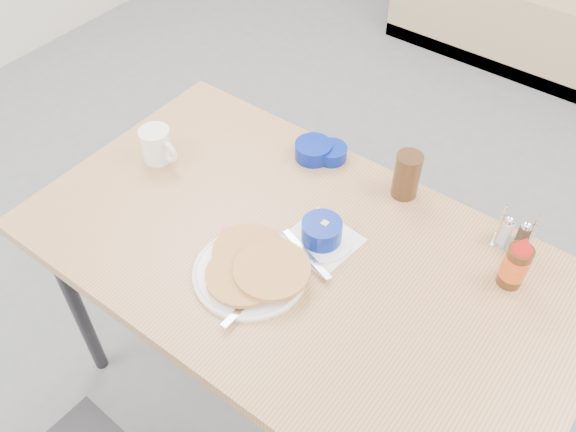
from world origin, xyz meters
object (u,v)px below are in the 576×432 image
Objects in this scene: condiment_caddy at (514,235)px; syrup_bottle at (516,264)px; coffee_mug at (157,145)px; butter_bowl at (313,150)px; amber_tumbler at (407,175)px; pancake_plate at (253,269)px; dining_table at (299,268)px; creamer_bowl at (331,153)px; grits_setting at (321,234)px.

syrup_bottle is (0.04, -0.11, 0.03)m from condiment_caddy.
butter_bowl is at bearing 37.80° from coffee_mug.
amber_tumbler is at bearing 5.23° from butter_bowl.
amber_tumbler is at bearing 168.76° from condiment_caddy.
syrup_bottle is at bearing 34.82° from pancake_plate.
dining_table is 0.37m from butter_bowl.
amber_tumbler is (0.24, 0.00, 0.05)m from creamer_bowl.
pancake_plate is at bearing -108.31° from amber_tumbler.
creamer_bowl is at bearing 29.48° from butter_bowl.
coffee_mug is at bearing -169.35° from syrup_bottle.
amber_tumbler is 0.37m from syrup_bottle.
creamer_bowl is at bearing 100.43° from pancake_plate.
pancake_plate reaches higher than creamer_bowl.
amber_tumbler reaches higher than creamer_bowl.
dining_table is at bearing 67.89° from pancake_plate.
pancake_plate is at bearing -111.70° from grits_setting.
syrup_bottle reaches higher than condiment_caddy.
dining_table is at bearing -151.56° from condiment_caddy.
dining_table is 0.16m from pancake_plate.
butter_bowl is at bearing 128.86° from grits_setting.
condiment_caddy is at bearing 39.68° from dining_table.
grits_setting is 1.23× the size of syrup_bottle.
grits_setting is 1.81× the size of condiment_caddy.
syrup_bottle is (0.45, 0.23, 0.13)m from dining_table.
condiment_caddy is 0.12m from syrup_bottle.
coffee_mug is 1.21× the size of butter_bowl.
grits_setting is 0.46m from syrup_bottle.
creamer_bowl is at bearing 169.20° from syrup_bottle.
butter_bowl is at bearing -150.52° from creamer_bowl.
pancake_plate is 3.33× the size of creamer_bowl.
condiment_caddy is (0.41, 0.34, 0.10)m from dining_table.
pancake_plate is 0.47m from creamer_bowl.
amber_tumbler reaches higher than pancake_plate.
creamer_bowl is 0.56× the size of syrup_bottle.
amber_tumbler reaches higher than coffee_mug.
creamer_bowl is 0.83× the size of condiment_caddy.
creamer_bowl is (-0.16, 0.28, -0.01)m from grits_setting.
pancake_plate reaches higher than butter_bowl.
dining_table is 7.13× the size of grits_setting.
condiment_caddy reaches higher than coffee_mug.
dining_table is 12.89× the size of condiment_caddy.
grits_setting is 0.32m from creamer_bowl.
amber_tumbler is at bearing 74.00° from grits_setting.
coffee_mug reaches higher than butter_bowl.
grits_setting is 0.29m from amber_tumbler.
condiment_caddy is at bearing 2.52° from butter_bowl.
pancake_plate is (-0.05, -0.12, 0.08)m from dining_table.
creamer_bowl is 0.24m from amber_tumbler.
amber_tumbler is (0.15, 0.46, 0.05)m from pancake_plate.
grits_setting is at bearing -155.39° from condiment_caddy.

